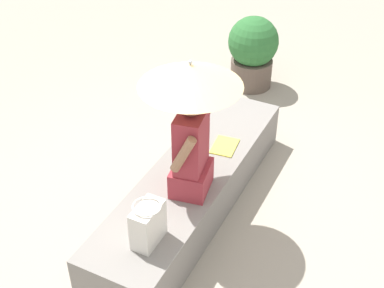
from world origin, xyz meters
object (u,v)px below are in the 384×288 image
Objects in this scene: planter_near at (253,51)px; handbag_black at (148,224)px; magazine at (225,146)px; parasol at (190,75)px; person_seated at (191,149)px.

handbag_black is at bearing 7.78° from planter_near.
magazine is 0.33× the size of planter_near.
planter_near is (-2.37, -0.38, -0.92)m from parasol.
handbag_black is 0.39× the size of planter_near.
parasol reaches higher than handbag_black.
parasol reaches higher than planter_near.
parasol reaches higher than magazine.
handbag_black is at bearing -8.01° from magazine.
planter_near is (-2.47, -0.44, -0.35)m from person_seated.
magazine is at bearing 13.78° from planter_near.
handbag_black is at bearing 3.04° from parasol.
person_seated is 1.05× the size of planter_near.
person_seated reaches higher than planter_near.
handbag_black is 1.19× the size of magazine.
person_seated reaches higher than magazine.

